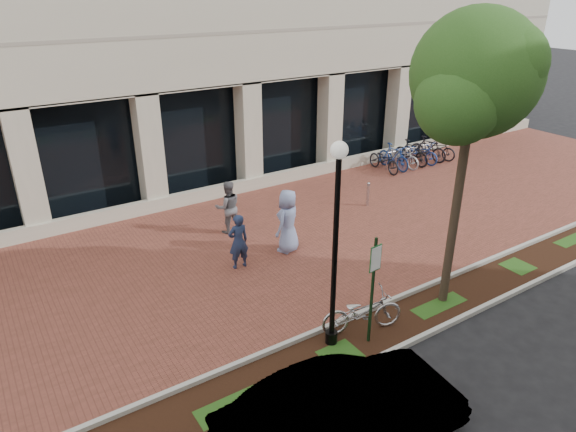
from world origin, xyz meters
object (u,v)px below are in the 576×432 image
pedestrian_mid (228,207)px  parking_sign (374,279)px  locked_bicycle (362,312)px  sedan_near_curb (344,415)px  pedestrian_left (238,242)px  lamppost (336,238)px  street_tree (475,82)px  pedestrian_right (288,221)px  bike_rack_cluster (411,153)px  bollard (368,194)px

pedestrian_mid → parking_sign: bearing=103.4°
locked_bicycle → sedan_near_curb: (-2.49, -2.41, 0.22)m
pedestrian_left → pedestrian_mid: size_ratio=0.94×
lamppost → street_tree: (3.57, -0.16, 2.90)m
locked_bicycle → sedan_near_curb: size_ratio=0.44×
lamppost → pedestrian_right: 4.92m
pedestrian_mid → pedestrian_right: size_ratio=0.90×
pedestrian_right → sedan_near_curb: bearing=36.8°
lamppost → pedestrian_left: bearing=91.9°
parking_sign → lamppost: (-0.75, 0.44, 1.01)m
lamppost → pedestrian_right: lamppost is taller
parking_sign → bike_rack_cluster: bearing=35.6°
pedestrian_right → street_tree: bearing=85.9°
lamppost → street_tree: street_tree is taller
lamppost → pedestrian_right: (1.61, 4.32, -1.70)m
locked_bicycle → pedestrian_left: bearing=32.0°
sedan_near_curb → parking_sign: bearing=-44.3°
parking_sign → locked_bicycle: bearing=68.1°
pedestrian_right → bike_rack_cluster: pedestrian_right is taller
bollard → bike_rack_cluster: bike_rack_cluster is taller
bollard → sedan_near_curb: (-7.63, -8.10, 0.27)m
lamppost → locked_bicycle: (0.88, -0.01, -2.17)m
street_tree → lamppost: bearing=177.4°
locked_bicycle → pedestrian_right: size_ratio=1.00×
lamppost → pedestrian_right: bearing=69.5°
pedestrian_left → pedestrian_mid: 2.42m
locked_bicycle → pedestrian_right: (0.73, 4.34, 0.48)m
locked_bicycle → pedestrian_mid: size_ratio=1.11×
street_tree → parking_sign: bearing=-174.3°
parking_sign → pedestrian_mid: bearing=85.4°
locked_bicycle → lamppost: bearing=107.7°
pedestrian_right → sedan_near_curb: 7.48m
bike_rack_cluster → pedestrian_left: bearing=-163.1°
pedestrian_mid → bike_rack_cluster: bearing=-157.2°
street_tree → bollard: (2.45, 5.84, -5.12)m
bollard → locked_bicycle: bearing=-132.1°
pedestrian_left → bike_rack_cluster: bearing=-157.3°
locked_bicycle → pedestrian_mid: 6.52m
parking_sign → pedestrian_right: 4.89m
bike_rack_cluster → lamppost: bearing=-146.0°
lamppost → bollard: (6.02, 5.67, -2.22)m
pedestrian_mid → pedestrian_right: pedestrian_right is taller
sedan_near_curb → pedestrian_left: bearing=-6.8°
street_tree → bollard: size_ratio=7.72×
pedestrian_left → pedestrian_right: bearing=-174.2°
pedestrian_mid → pedestrian_right: bearing=126.0°
parking_sign → pedestrian_left: 4.83m
bike_rack_cluster → sedan_near_curb: (-12.48, -10.69, 0.21)m
street_tree → pedestrian_mid: street_tree is taller
street_tree → bike_rack_cluster: size_ratio=1.69×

